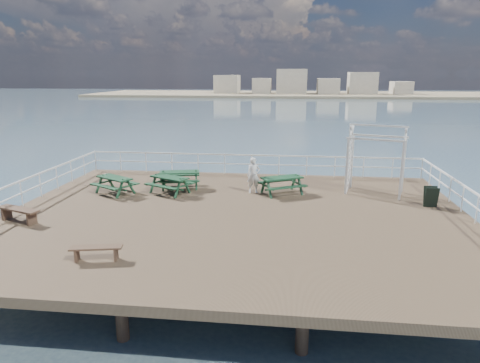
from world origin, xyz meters
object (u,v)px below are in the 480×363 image
(picnic_table_a, at_px, (180,176))
(flat_bench_far, at_px, (96,250))
(picnic_table_d, at_px, (115,182))
(picnic_table_c, at_px, (282,182))
(trellis_arbor, at_px, (376,164))
(flat_bench_near, at_px, (18,212))
(picnic_table_b, at_px, (170,181))
(person, at_px, (254,175))

(picnic_table_a, xyz_separation_m, flat_bench_far, (-0.35, -8.33, -0.26))
(flat_bench_far, bearing_deg, picnic_table_d, 96.84)
(picnic_table_c, xyz_separation_m, picnic_table_d, (-7.55, -0.80, -0.02))
(picnic_table_d, bearing_deg, picnic_table_c, 36.06)
(picnic_table_a, height_order, picnic_table_d, picnic_table_a)
(picnic_table_d, relative_size, trellis_arbor, 0.72)
(flat_bench_near, height_order, flat_bench_far, flat_bench_near)
(picnic_table_b, height_order, person, person)
(picnic_table_a, bearing_deg, picnic_table_d, -166.35)
(person, bearing_deg, picnic_table_b, 175.56)
(picnic_table_a, relative_size, picnic_table_c, 0.92)
(picnic_table_b, xyz_separation_m, flat_bench_far, (-0.13, -7.34, -0.24))
(flat_bench_far, bearing_deg, person, 51.88)
(person, bearing_deg, picnic_table_a, 160.25)
(flat_bench_near, distance_m, flat_bench_far, 5.18)
(picnic_table_a, xyz_separation_m, trellis_arbor, (9.02, 0.04, 0.81))
(trellis_arbor, bearing_deg, flat_bench_near, -140.86)
(picnic_table_a, distance_m, person, 3.60)
(picnic_table_b, distance_m, picnic_table_c, 5.10)
(picnic_table_a, height_order, picnic_table_b, picnic_table_a)
(picnic_table_b, height_order, picnic_table_c, picnic_table_c)
(picnic_table_c, distance_m, person, 1.32)
(flat_bench_far, relative_size, trellis_arbor, 0.49)
(picnic_table_a, height_order, trellis_arbor, trellis_arbor)
(picnic_table_b, relative_size, picnic_table_d, 1.00)
(picnic_table_c, height_order, person, person)
(picnic_table_b, relative_size, picnic_table_c, 0.97)
(picnic_table_d, relative_size, flat_bench_near, 1.22)
(picnic_table_b, distance_m, flat_bench_near, 6.30)
(picnic_table_d, xyz_separation_m, trellis_arbor, (11.71, 1.38, 0.83))
(flat_bench_far, bearing_deg, flat_bench_near, 134.69)
(trellis_arbor, relative_size, person, 1.92)
(picnic_table_a, relative_size, person, 1.32)
(picnic_table_c, height_order, trellis_arbor, trellis_arbor)
(picnic_table_b, bearing_deg, flat_bench_far, -64.11)
(picnic_table_c, relative_size, person, 1.43)
(flat_bench_near, relative_size, trellis_arbor, 0.59)
(picnic_table_d, bearing_deg, picnic_table_b, 37.92)
(picnic_table_a, distance_m, picnic_table_b, 1.01)
(flat_bench_far, xyz_separation_m, trellis_arbor, (9.37, 8.37, 1.07))
(picnic_table_b, distance_m, flat_bench_far, 7.34)
(picnic_table_d, distance_m, person, 6.32)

